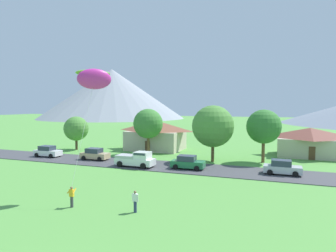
# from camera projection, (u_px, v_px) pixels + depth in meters

# --- Properties ---
(road_strip) EXTENTS (160.00, 6.72, 0.08)m
(road_strip) POSITION_uv_depth(u_px,v_px,m) (195.00, 169.00, 37.72)
(road_strip) COLOR #424247
(road_strip) RESTS_ON ground
(mountain_far_west_ridge) EXTENTS (86.86, 86.86, 29.61)m
(mountain_far_west_ridge) POSITION_uv_depth(u_px,v_px,m) (112.00, 94.00, 178.91)
(mountain_far_west_ridge) COLOR #8E939E
(mountain_far_west_ridge) RESTS_ON ground
(house_leftmost) EXTENTS (10.27, 7.85, 5.34)m
(house_leftmost) POSITION_uv_depth(u_px,v_px,m) (156.00, 134.00, 53.78)
(house_leftmost) COLOR beige
(house_leftmost) RESTS_ON ground
(house_left_center) EXTENTS (10.42, 7.25, 4.54)m
(house_left_center) POSITION_uv_depth(u_px,v_px,m) (310.00, 142.00, 46.75)
(house_left_center) COLOR beige
(house_left_center) RESTS_ON ground
(tree_near_left) EXTENTS (4.41, 4.41, 6.06)m
(tree_near_left) POSITION_uv_depth(u_px,v_px,m) (76.00, 129.00, 53.62)
(tree_near_left) COLOR #4C3823
(tree_near_left) RESTS_ON ground
(tree_left_of_center) EXTENTS (4.88, 4.88, 7.51)m
(tree_left_of_center) POSITION_uv_depth(u_px,v_px,m) (148.00, 124.00, 48.56)
(tree_left_of_center) COLOR brown
(tree_left_of_center) RESTS_ON ground
(tree_center) EXTENTS (5.98, 5.98, 8.10)m
(tree_center) POSITION_uv_depth(u_px,v_px,m) (213.00, 126.00, 42.17)
(tree_center) COLOR brown
(tree_center) RESTS_ON ground
(tree_right_of_center) EXTENTS (4.81, 4.81, 7.52)m
(tree_right_of_center) POSITION_uv_depth(u_px,v_px,m) (264.00, 127.00, 41.52)
(tree_right_of_center) COLOR brown
(tree_right_of_center) RESTS_ON ground
(parked_car_white_west_end) EXTENTS (4.24, 2.16, 1.68)m
(parked_car_white_west_end) POSITION_uv_depth(u_px,v_px,m) (48.00, 151.00, 46.25)
(parked_car_white_west_end) COLOR white
(parked_car_white_west_end) RESTS_ON road_strip
(parked_car_silver_mid_west) EXTENTS (4.21, 2.09, 1.68)m
(parked_car_silver_mid_west) POSITION_uv_depth(u_px,v_px,m) (282.00, 168.00, 34.38)
(parked_car_silver_mid_west) COLOR #B7BCC1
(parked_car_silver_mid_west) RESTS_ON road_strip
(parked_car_tan_mid_east) EXTENTS (4.22, 2.11, 1.68)m
(parked_car_tan_mid_east) POSITION_uv_depth(u_px,v_px,m) (95.00, 154.00, 43.68)
(parked_car_tan_mid_east) COLOR tan
(parked_car_tan_mid_east) RESTS_ON road_strip
(parked_car_green_east_end) EXTENTS (4.23, 2.14, 1.68)m
(parked_car_green_east_end) POSITION_uv_depth(u_px,v_px,m) (188.00, 162.00, 37.41)
(parked_car_green_east_end) COLOR #237042
(parked_car_green_east_end) RESTS_ON road_strip
(pickup_truck_white_east_side) EXTENTS (5.26, 2.45, 1.99)m
(pickup_truck_white_east_side) POSITION_uv_depth(u_px,v_px,m) (136.00, 159.00, 38.70)
(pickup_truck_white_east_side) COLOR white
(pickup_truck_white_east_side) RESTS_ON road_strip
(kite_flyer_with_kite) EXTENTS (3.00, 4.98, 11.37)m
(kite_flyer_with_kite) POSITION_uv_depth(u_px,v_px,m) (94.00, 81.00, 25.76)
(kite_flyer_with_kite) COLOR #3D3D42
(kite_flyer_with_kite) RESTS_ON ground
(watcher_person) EXTENTS (0.56, 0.24, 1.68)m
(watcher_person) POSITION_uv_depth(u_px,v_px,m) (135.00, 201.00, 22.37)
(watcher_person) COLOR navy
(watcher_person) RESTS_ON ground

